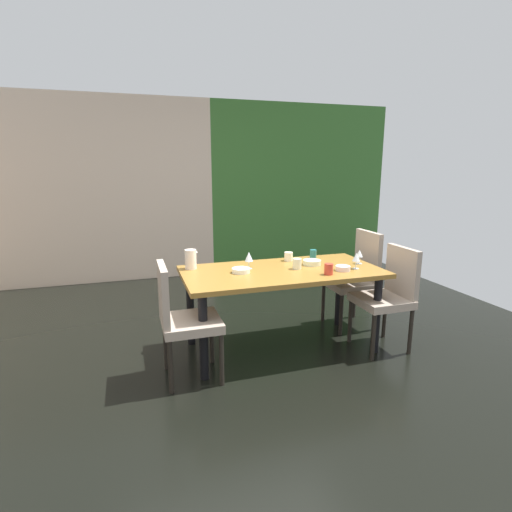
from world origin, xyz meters
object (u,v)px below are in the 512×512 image
Objects in this scene: cup_right at (313,254)px; cup_front at (297,264)px; wine_glass_center at (249,257)px; serving_bowl_corner at (343,268)px; serving_bowl_west at (312,262)px; wine_glass_east at (356,257)px; serving_bowl_rear at (241,270)px; cup_near_shelf at (329,269)px; pitcher_near_window at (191,259)px; wine_glass_north at (359,254)px; cup_left at (288,256)px; chair_right_far at (357,275)px; dining_table at (282,279)px; chair_left_near at (181,315)px; chair_right_near at (389,292)px.

cup_front is at bearing -132.97° from cup_right.
serving_bowl_corner is at bearing -21.67° from wine_glass_center.
wine_glass_east is at bearing -38.95° from serving_bowl_west.
wine_glass_east is 0.53m from cup_front.
wine_glass_east is 1.03m from serving_bowl_rear.
cup_front is (0.51, -0.03, 0.03)m from serving_bowl_rear.
pitcher_near_window reaches higher than cup_near_shelf.
wine_glass_north is 0.47m from cup_right.
cup_left is 0.48× the size of pitcher_near_window.
cup_near_shelf is (-0.45, -0.26, -0.05)m from wine_glass_north.
cup_right is (0.13, 0.25, 0.02)m from serving_bowl_west.
cup_right is at bearing 93.81° from serving_bowl_corner.
chair_right_far is 1.26m from wine_glass_center.
chair_right_far is (0.94, 0.28, -0.11)m from dining_table.
serving_bowl_corner is at bearing -20.39° from pitcher_near_window.
chair_left_near is 1.28m from cup_near_shelf.
pitcher_near_window is (-1.69, 0.55, 0.30)m from chair_right_near.
pitcher_near_window reaches higher than serving_bowl_corner.
chair_right_near reaches higher than dining_table.
pitcher_near_window reaches higher than wine_glass_center.
pitcher_near_window is (-1.08, 0.55, 0.04)m from cup_near_shelf.
cup_front reaches higher than serving_bowl_rear.
serving_bowl_corner is at bearing 24.17° from cup_near_shelf.
cup_near_shelf is at bearing -162.73° from wine_glass_east.
cup_left is 0.89× the size of cup_front.
serving_bowl_rear is (-1.30, 0.29, 0.24)m from chair_right_near.
chair_right_far is 0.61m from wine_glass_east.
chair_right_far is at bearing 19.82° from cup_front.
serving_bowl_west is (0.33, 0.08, 0.11)m from dining_table.
wine_glass_center reaches higher than cup_front.
serving_bowl_west is 1.78× the size of cup_front.
chair_right_near reaches higher than cup_front.
chair_left_near is 1.33m from serving_bowl_west.
chair_right_near reaches higher than cup_near_shelf.
pitcher_near_window is at bearing 159.61° from serving_bowl_corner.
wine_glass_north is 1.42× the size of cup_near_shelf.
chair_right_far is 7.43× the size of wine_glass_north.
wine_glass_east is at bearing 17.27° from cup_near_shelf.
serving_bowl_corner is 0.32m from serving_bowl_west.
cup_right reaches higher than serving_bowl_rear.
cup_near_shelf is at bearing -26.98° from pitcher_near_window.
dining_table is 11.27× the size of wine_glass_center.
wine_glass_center is at bearing -158.02° from cup_left.
serving_bowl_rear is at bearing -174.81° from serving_bowl_west.
wine_glass_center is at bearing 162.38° from cup_front.
wine_glass_east is 0.93× the size of serving_bowl_rear.
dining_table is at bearing 73.54° from chair_right_near.
cup_front is at bearing -98.38° from cup_left.
chair_left_near is 0.94× the size of chair_right_far.
wine_glass_center reaches higher than serving_bowl_corner.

